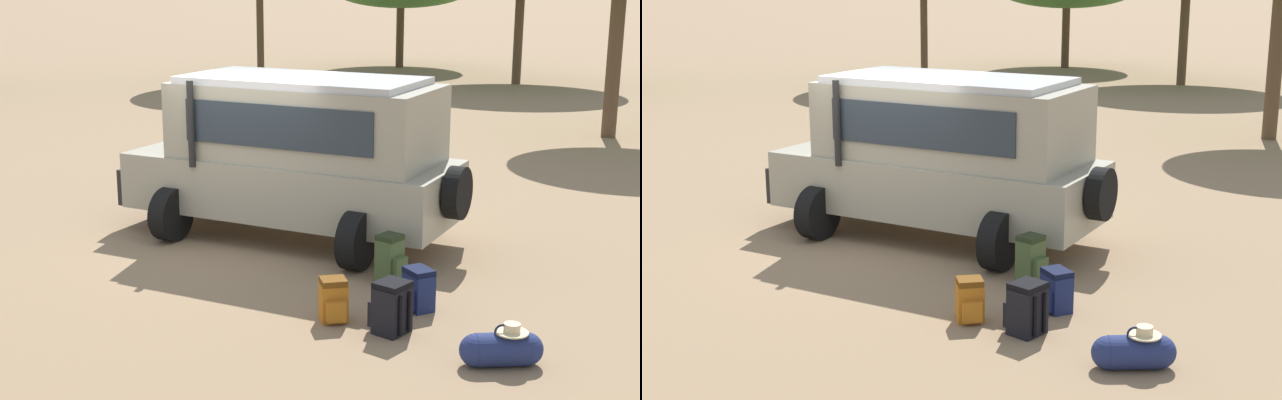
# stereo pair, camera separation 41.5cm
# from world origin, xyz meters

# --- Properties ---
(ground_plane) EXTENTS (320.00, 320.00, 0.00)m
(ground_plane) POSITION_xyz_m (0.00, 0.00, 0.00)
(ground_plane) COLOR #8C7051
(safari_vehicle) EXTENTS (5.47, 3.54, 2.44)m
(safari_vehicle) POSITION_xyz_m (0.78, 0.51, 1.29)
(safari_vehicle) COLOR gray
(safari_vehicle) RESTS_ON ground_plane
(backpack_beside_front_wheel) EXTENTS (0.50, 0.48, 0.60)m
(backpack_beside_front_wheel) POSITION_xyz_m (2.58, -2.91, 0.29)
(backpack_beside_front_wheel) COLOR black
(backpack_beside_front_wheel) RESTS_ON ground_plane
(backpack_cluster_center) EXTENTS (0.46, 0.46, 0.51)m
(backpack_cluster_center) POSITION_xyz_m (2.81, -2.15, 0.25)
(backpack_cluster_center) COLOR navy
(backpack_cluster_center) RESTS_ON ground_plane
(backpack_near_rear_wheel) EXTENTS (0.38, 0.42, 0.51)m
(backpack_near_rear_wheel) POSITION_xyz_m (1.89, -2.69, 0.25)
(backpack_near_rear_wheel) COLOR #B26619
(backpack_near_rear_wheel) RESTS_ON ground_plane
(backpack_outermost) EXTENTS (0.43, 0.40, 0.66)m
(backpack_outermost) POSITION_xyz_m (2.39, -1.32, 0.32)
(backpack_outermost) COLOR #42562D
(backpack_outermost) RESTS_ON ground_plane
(duffel_bag_low_black_case) EXTENTS (0.85, 0.48, 0.45)m
(duffel_bag_low_black_case) POSITION_xyz_m (3.78, -3.57, 0.18)
(duffel_bag_low_black_case) COLOR navy
(duffel_bag_low_black_case) RESTS_ON ground_plane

